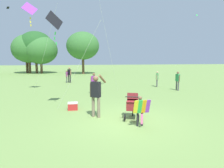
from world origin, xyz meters
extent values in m
plane|color=#75994C|center=(0.00, 0.00, 0.00)|extent=(120.00, 120.00, 0.00)
cylinder|color=brown|center=(-9.53, 26.07, 0.92)|extent=(0.36, 0.36, 1.84)
ellipsoid|color=#2D6628|center=(-9.53, 26.07, 3.57)|extent=(4.33, 3.90, 3.68)
cylinder|color=brown|center=(-9.04, 25.67, 0.88)|extent=(0.36, 0.36, 1.76)
ellipsoid|color=#235623|center=(-9.04, 25.67, 3.06)|extent=(3.26, 2.94, 2.77)
cylinder|color=brown|center=(-8.99, 25.39, 0.87)|extent=(0.36, 0.36, 1.74)
ellipsoid|color=#387033|center=(-8.99, 25.39, 3.75)|extent=(5.04, 4.53, 4.28)
cylinder|color=brown|center=(-7.95, 25.25, 1.08)|extent=(0.36, 0.36, 2.17)
ellipsoid|color=#235623|center=(-7.95, 25.25, 4.19)|extent=(5.06, 4.55, 4.30)
cylinder|color=brown|center=(-7.17, 24.80, 0.77)|extent=(0.36, 0.36, 1.53)
ellipsoid|color=#387033|center=(-7.17, 24.80, 3.52)|extent=(4.99, 4.49, 4.24)
cylinder|color=brown|center=(-0.94, 22.66, 1.11)|extent=(0.36, 0.36, 2.21)
ellipsoid|color=#387033|center=(-0.94, 22.66, 4.10)|extent=(4.71, 4.24, 4.01)
cylinder|color=#232328|center=(0.50, -0.69, 0.26)|extent=(0.08, 0.08, 0.53)
cylinder|color=#232328|center=(0.34, -0.70, 0.26)|extent=(0.08, 0.08, 0.53)
cube|color=#2D8C4C|center=(0.42, -0.69, 0.72)|extent=(0.24, 0.16, 0.40)
cylinder|color=brown|center=(0.56, -0.69, 0.70)|extent=(0.06, 0.06, 0.35)
cylinder|color=brown|center=(0.28, -0.70, 0.70)|extent=(0.06, 0.06, 0.35)
sphere|color=brown|center=(0.42, -0.69, 1.00)|extent=(0.14, 0.14, 0.14)
cube|color=purple|center=(0.65, -0.86, 0.74)|extent=(0.16, 0.18, 0.48)
cube|color=#F4A319|center=(0.50, -0.87, 0.74)|extent=(0.16, 0.18, 0.48)
cube|color=green|center=(0.36, -0.88, 0.74)|extent=(0.16, 0.18, 0.48)
cube|color=yellow|center=(0.21, -0.89, 0.74)|extent=(0.16, 0.18, 0.48)
cube|color=pink|center=(0.43, -0.89, 0.31)|extent=(0.08, 0.02, 0.36)
cylinder|color=#7F705B|center=(-1.11, 0.71, 0.41)|extent=(0.12, 0.12, 0.83)
cylinder|color=#7F705B|center=(-0.91, 0.56, 0.41)|extent=(0.12, 0.12, 0.83)
cube|color=black|center=(-1.01, 0.64, 1.14)|extent=(0.42, 0.40, 0.62)
cylinder|color=brown|center=(-1.19, 0.77, 1.10)|extent=(0.09, 0.09, 0.55)
cylinder|color=brown|center=(-0.75, 0.61, 1.56)|extent=(0.37, 0.46, 0.39)
sphere|color=brown|center=(-1.01, 0.64, 1.58)|extent=(0.21, 0.21, 0.21)
cylinder|color=black|center=(0.53, 0.61, 0.14)|extent=(0.13, 0.28, 0.28)
cylinder|color=black|center=(0.03, -0.07, 0.14)|extent=(0.13, 0.28, 0.28)
cylinder|color=black|center=(0.52, -0.23, 0.14)|extent=(0.13, 0.28, 0.28)
cube|color=maroon|center=(0.39, 0.21, 0.56)|extent=(0.62, 0.75, 0.36)
cube|color=maroon|center=(0.43, 0.33, 0.86)|extent=(0.53, 0.52, 0.35)
cylinder|color=black|center=(0.25, -0.23, 0.96)|extent=(0.47, 0.19, 0.04)
cube|color=black|center=(-2.69, 2.29, 4.06)|extent=(0.71, 0.62, 0.88)
cube|color=green|center=(-2.68, 2.32, 3.49)|extent=(0.08, 0.09, 0.14)
cube|color=green|center=(-2.71, 2.28, 3.27)|extent=(0.05, 0.08, 0.14)
cube|color=green|center=(-2.64, 2.32, 3.05)|extent=(0.07, 0.09, 0.14)
cylinder|color=silver|center=(-1.72, 1.54, 1.94)|extent=(1.94, 1.52, 3.89)
cylinder|color=silver|center=(0.06, 5.35, 3.86)|extent=(2.12, 3.10, 7.72)
cube|color=purple|center=(-4.69, 6.90, 5.54)|extent=(0.97, 0.35, 0.90)
cube|color=yellow|center=(-4.69, 6.92, 4.93)|extent=(0.07, 0.07, 0.14)
cube|color=yellow|center=(-4.69, 6.94, 4.71)|extent=(0.09, 0.09, 0.14)
cube|color=yellow|center=(-4.67, 6.93, 4.49)|extent=(0.06, 0.07, 0.14)
cylinder|color=silver|center=(-3.70, 5.61, 2.67)|extent=(2.00, 2.58, 5.35)
cube|color=green|center=(16.30, 21.96, 8.80)|extent=(0.34, 0.18, 0.33)
cube|color=black|center=(-12.92, 29.86, 10.58)|extent=(0.54, 0.60, 0.38)
cylinder|color=#4C4C51|center=(4.67, 8.31, 0.31)|extent=(0.09, 0.09, 0.63)
cylinder|color=#4C4C51|center=(4.76, 8.49, 0.31)|extent=(0.09, 0.09, 0.63)
cube|color=#2D8C4C|center=(4.71, 8.40, 0.86)|extent=(0.28, 0.32, 0.47)
cylinder|color=tan|center=(4.63, 8.25, 0.83)|extent=(0.07, 0.07, 0.42)
cylinder|color=tan|center=(4.79, 8.55, 0.83)|extent=(0.07, 0.07, 0.42)
sphere|color=tan|center=(4.71, 8.40, 1.20)|extent=(0.16, 0.16, 0.16)
cylinder|color=#232328|center=(-0.58, 5.87, 0.35)|extent=(0.10, 0.10, 0.69)
cylinder|color=#232328|center=(-0.78, 5.95, 0.35)|extent=(0.10, 0.10, 0.69)
cube|color=purple|center=(-0.68, 5.91, 0.95)|extent=(0.35, 0.29, 0.52)
cylinder|color=brown|center=(-0.50, 5.84, 0.92)|extent=(0.07, 0.07, 0.46)
cylinder|color=brown|center=(-0.85, 5.98, 0.92)|extent=(0.07, 0.07, 0.46)
sphere|color=brown|center=(-0.68, 5.91, 1.32)|extent=(0.18, 0.18, 0.18)
cylinder|color=#4C4C51|center=(5.47, 6.50, 0.34)|extent=(0.10, 0.10, 0.69)
cylinder|color=#4C4C51|center=(5.51, 6.29, 0.34)|extent=(0.10, 0.10, 0.69)
cube|color=#2D8C4C|center=(5.49, 6.40, 0.94)|extent=(0.24, 0.33, 0.51)
cylinder|color=brown|center=(5.46, 6.58, 0.91)|extent=(0.07, 0.07, 0.46)
cylinder|color=brown|center=(5.52, 6.21, 0.91)|extent=(0.07, 0.07, 0.46)
sphere|color=brown|center=(5.49, 6.40, 1.31)|extent=(0.18, 0.18, 0.18)
cylinder|color=#4C4C51|center=(-2.77, 12.35, 0.29)|extent=(0.08, 0.08, 0.58)
cylinder|color=#4C4C51|center=(-2.79, 12.53, 0.29)|extent=(0.08, 0.08, 0.58)
cube|color=purple|center=(-2.78, 12.44, 0.80)|extent=(0.19, 0.27, 0.44)
cylinder|color=brown|center=(-2.76, 12.28, 0.77)|extent=(0.06, 0.06, 0.39)
cylinder|color=brown|center=(-2.80, 12.60, 0.77)|extent=(0.06, 0.06, 0.39)
sphere|color=brown|center=(-2.78, 12.44, 1.11)|extent=(0.15, 0.15, 0.15)
cylinder|color=#232328|center=(-2.60, 12.57, 0.36)|extent=(0.11, 0.11, 0.73)
cylinder|color=#232328|center=(-2.45, 12.40, 0.36)|extent=(0.11, 0.11, 0.73)
cube|color=black|center=(-2.52, 12.49, 1.00)|extent=(0.36, 0.37, 0.55)
cylinder|color=#A37556|center=(-2.66, 12.63, 0.96)|extent=(0.08, 0.08, 0.49)
cylinder|color=#A37556|center=(-2.39, 12.34, 0.96)|extent=(0.08, 0.08, 0.49)
sphere|color=#A37556|center=(-2.52, 12.49, 1.39)|extent=(0.19, 0.19, 0.19)
cube|color=red|center=(-1.97, 1.97, 0.15)|extent=(0.44, 0.32, 0.30)
cube|color=white|center=(-1.97, 1.97, 0.33)|extent=(0.45, 0.33, 0.05)
camera|label=1|loc=(-1.69, -7.36, 2.41)|focal=32.54mm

